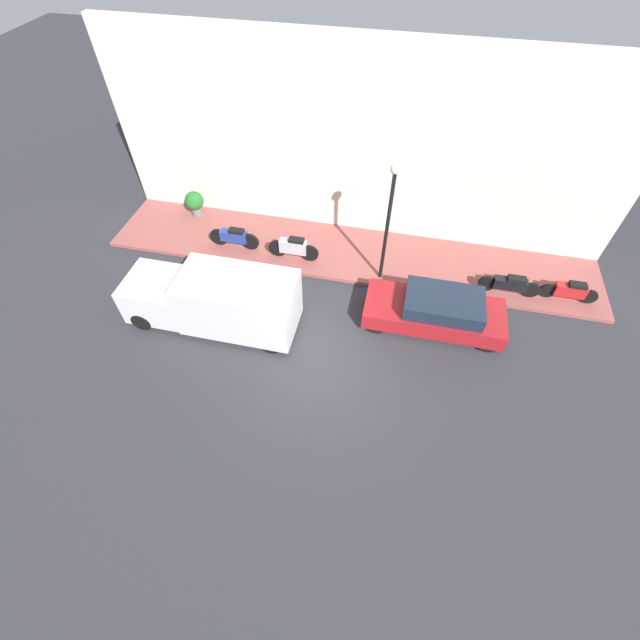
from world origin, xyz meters
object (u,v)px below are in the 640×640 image
object	(u,v)px
motorcycle_blue	(234,237)
potted_plant	(194,202)
parked_car	(436,311)
delivery_van	(214,300)
motorcycle_black	(510,284)
motorcycle_red	(570,291)
streetlamp	(389,212)
scooter_silver	(294,247)

from	to	relation	value
motorcycle_blue	potted_plant	world-z (taller)	potted_plant
parked_car	delivery_van	size ratio (longest dim) A/B	0.81
parked_car	motorcycle_black	bearing A→B (deg)	-53.00
parked_car	potted_plant	distance (m)	10.25
motorcycle_red	motorcycle_blue	xyz separation A→B (m)	(0.19, 11.61, 0.04)
delivery_van	parked_car	bearing A→B (deg)	-78.04
delivery_van	motorcycle_blue	distance (m)	3.58
motorcycle_blue	potted_plant	size ratio (longest dim) A/B	1.88
parked_car	motorcycle_black	xyz separation A→B (m)	(1.76, -2.34, -0.05)
motorcycle_blue	streetlamp	size ratio (longest dim) A/B	0.44
motorcycle_black	potted_plant	world-z (taller)	potted_plant
motorcycle_blue	streetlamp	distance (m)	5.92
motorcycle_blue	streetlamp	world-z (taller)	streetlamp
delivery_van	motorcycle_blue	xyz separation A→B (m)	(3.49, 0.69, -0.42)
motorcycle_black	streetlamp	size ratio (longest dim) A/B	0.47
parked_car	motorcycle_blue	world-z (taller)	parked_car
parked_car	motorcycle_red	size ratio (longest dim) A/B	2.38
delivery_van	motorcycle_black	bearing A→B (deg)	-70.60
scooter_silver	streetlamp	xyz separation A→B (m)	(-0.30, -3.18, 2.19)
potted_plant	motorcycle_black	bearing A→B (deg)	-98.88
potted_plant	parked_car	bearing A→B (deg)	-110.72
delivery_van	motorcycle_red	bearing A→B (deg)	-73.18
delivery_van	motorcycle_red	xyz separation A→B (m)	(3.30, -10.93, -0.46)
parked_car	potted_plant	bearing A→B (deg)	69.28
scooter_silver	delivery_van	bearing A→B (deg)	154.47
potted_plant	motorcycle_blue	bearing A→B (deg)	-125.27
parked_car	motorcycle_red	world-z (taller)	parked_car
delivery_van	motorcycle_red	size ratio (longest dim) A/B	2.95
motorcycle_black	streetlamp	bearing A→B (deg)	91.77
motorcycle_black	potted_plant	size ratio (longest dim) A/B	1.99
scooter_silver	potted_plant	size ratio (longest dim) A/B	1.84
streetlamp	potted_plant	bearing A→B (deg)	75.42
parked_car	motorcycle_black	world-z (taller)	parked_car
delivery_van	scooter_silver	distance (m)	3.73
motorcycle_blue	streetlamp	bearing A→B (deg)	-94.57
streetlamp	motorcycle_black	bearing A→B (deg)	-88.23
motorcycle_red	streetlamp	distance (m)	6.56
scooter_silver	streetlamp	world-z (taller)	streetlamp
motorcycle_black	motorcycle_blue	bearing A→B (deg)	88.20
potted_plant	streetlamp	bearing A→B (deg)	-104.58
delivery_van	streetlamp	distance (m)	5.95
motorcycle_black	streetlamp	world-z (taller)	streetlamp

